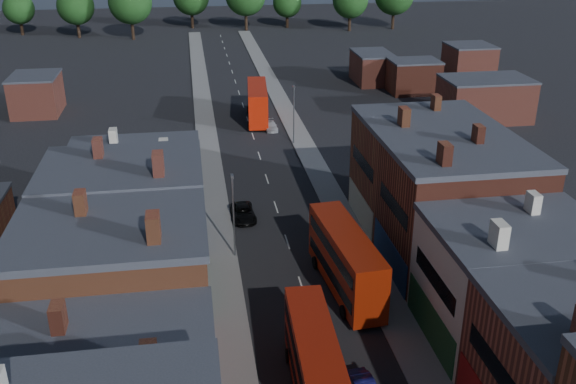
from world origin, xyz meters
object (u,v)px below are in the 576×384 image
object	(u,v)px
bus_0	(315,363)
bus_1	(346,260)
car_3	(271,126)
car_2	(243,213)
bus_2	(257,102)

from	to	relation	value
bus_0	bus_1	bearing A→B (deg)	69.93
car_3	car_2	bearing A→B (deg)	-104.62
bus_0	bus_2	size ratio (longest dim) A/B	0.92
bus_0	car_2	size ratio (longest dim) A/B	2.32
bus_0	car_2	world-z (taller)	bus_0
bus_1	car_2	bearing A→B (deg)	110.87
bus_1	car_2	world-z (taller)	bus_1
bus_1	bus_2	xyz separation A→B (m)	(-2.00, 48.47, -0.03)
bus_0	bus_1	xyz separation A→B (m)	(5.00, 12.33, 0.24)
bus_2	bus_0	bearing A→B (deg)	-87.82
bus_1	car_2	size ratio (longest dim) A/B	2.55
car_2	car_3	size ratio (longest dim) A/B	1.19
bus_0	car_2	distance (m)	27.30
car_2	car_3	bearing A→B (deg)	74.33
bus_1	car_3	xyz separation A→B (m)	(-0.62, 43.60, -2.29)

